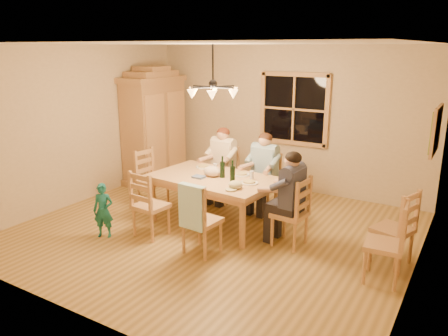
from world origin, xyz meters
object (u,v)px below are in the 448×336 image
Objects in this scene: chandelier at (213,91)px; wine_bottle_a at (222,167)px; adult_plaid_man at (264,163)px; chair_end_left at (153,189)px; adult_woman at (223,156)px; chair_spare_front at (383,257)px; child at (103,210)px; armoire at (154,129)px; chair_far_left at (223,185)px; chair_far_right at (264,194)px; wine_bottle_b at (232,171)px; adult_slate_man at (291,187)px; chair_end_right at (289,224)px; chair_spare_back at (391,241)px; chair_near_right at (202,231)px; chair_near_left at (151,216)px; dining_table at (214,183)px.

chandelier is 2.33× the size of wine_bottle_a.
adult_plaid_man reaches higher than wine_bottle_a.
adult_woman is at bearing 136.74° from chair_end_left.
adult_plaid_man reaches higher than chair_spare_front.
armoire is at bearing 88.27° from child.
chandelier is 0.88× the size of adult_plaid_man.
chair_far_left is 0.83m from chair_far_right.
adult_woman is at bearing 127.43° from wine_bottle_b.
chandelier reaches higher than child.
adult_slate_man is 1.18m from wine_bottle_a.
chair_far_left is at bearing -0.00° from chair_far_right.
chair_end_right is 1.32m from chair_spare_back.
adult_plaid_man reaches higher than chair_far_right.
wine_bottle_b is (-0.91, 0.00, 0.08)m from adult_slate_man.
armoire is 1.74m from chair_end_left.
adult_slate_man is at bearing 7.47° from chandelier.
armoire is at bearing 151.33° from wine_bottle_b.
chandelier reaches higher than adult_slate_man.
adult_slate_man reaches higher than chair_near_right.
chair_far_right is 1.07m from wine_bottle_a.
chair_near_left is 0.68m from child.
chair_far_right is 3.00× the size of wine_bottle_a.
wine_bottle_b is 2.31m from chair_spare_back.
adult_woman is at bearing 63.43° from chair_end_right.
chair_spare_front is 0.51m from chair_spare_back.
adult_slate_man reaches higher than chair_near_left.
wine_bottle_a is at bearing 110.01° from chair_near_right.
chair_near_left reaches higher than child.
chair_end_right is at bearing 115.36° from chair_spare_back.
chair_spare_front is (3.15, 0.40, 0.00)m from chair_near_left.
dining_table is 2.25× the size of adult_slate_man.
adult_slate_man reaches higher than chair_far_right.
chair_far_right is at bearing 87.17° from wine_bottle_b.
armoire is at bearing -5.73° from chair_far_right.
chair_near_left is at bearing 90.00° from adult_woman.
chair_near_left is 1.24× the size of child.
chair_far_left is at bearing 90.00° from chair_near_left.
adult_woman is (-0.40, 0.92, 0.18)m from dining_table.
wine_bottle_a is (2.40, -1.31, -0.13)m from armoire.
chair_far_right is 1.96m from chair_near_left.
adult_plaid_man is at bearing 46.64° from adult_slate_man.
adult_plaid_man is at bearing 76.03° from chandelier.
dining_table is at bearing 117.90° from chair_near_right.
wine_bottle_b is at bearing 94.52° from adult_slate_man.
chair_near_right is 1.22m from chair_end_right.
adult_woman is 2.65× the size of wine_bottle_a.
chair_near_right is at bearing 97.67° from chair_spare_front.
chair_end_right is (0.86, -0.96, 0.00)m from chair_far_right.
chair_spare_front is (3.71, 0.78, -0.10)m from child.
chair_end_right is 1.00× the size of chair_spare_front.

